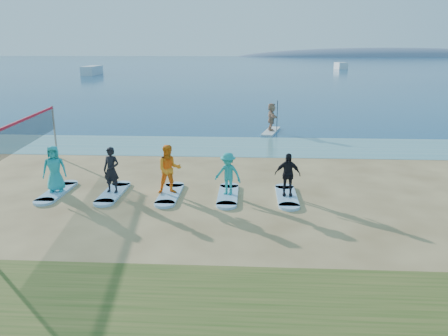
# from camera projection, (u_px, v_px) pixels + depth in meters

# --- Properties ---
(ground) EXTENTS (600.00, 600.00, 0.00)m
(ground) POSITION_uv_depth(u_px,v_px,m) (193.00, 219.00, 13.54)
(ground) COLOR tan
(ground) RESTS_ON ground
(shallow_water) EXTENTS (600.00, 600.00, 0.00)m
(shallow_water) POSITION_uv_depth(u_px,v_px,m) (218.00, 146.00, 23.64)
(shallow_water) COLOR teal
(shallow_water) RESTS_ON ground
(ocean) EXTENTS (600.00, 600.00, 0.00)m
(ocean) POSITION_uv_depth(u_px,v_px,m) (246.00, 62.00, 167.60)
(ocean) COLOR navy
(ocean) RESTS_ON ground
(island_ridge) EXTENTS (220.00, 56.00, 18.00)m
(island_ridge) POSITION_uv_depth(u_px,v_px,m) (387.00, 57.00, 297.11)
(island_ridge) COLOR slate
(island_ridge) RESTS_ON ground
(volleyball_net) EXTENTS (1.28, 9.01, 2.50)m
(volleyball_net) POSITION_uv_depth(u_px,v_px,m) (17.00, 137.00, 16.38)
(volleyball_net) COLOR gray
(volleyball_net) RESTS_ON ground
(paddleboard) EXTENTS (1.35, 3.08, 0.12)m
(paddleboard) POSITION_uv_depth(u_px,v_px,m) (271.00, 131.00, 27.52)
(paddleboard) COLOR silver
(paddleboard) RESTS_ON ground
(paddleboarder) EXTENTS (0.66, 1.64, 1.72)m
(paddleboarder) POSITION_uv_depth(u_px,v_px,m) (271.00, 117.00, 27.28)
(paddleboarder) COLOR tan
(paddleboarder) RESTS_ON paddleboard
(boat_offshore_a) EXTENTS (3.20, 9.29, 1.73)m
(boat_offshore_a) POSITION_uv_depth(u_px,v_px,m) (92.00, 75.00, 88.71)
(boat_offshore_a) COLOR silver
(boat_offshore_a) RESTS_ON ground
(boat_offshore_b) EXTENTS (2.66, 5.68, 1.67)m
(boat_offshore_b) POSITION_uv_depth(u_px,v_px,m) (341.00, 69.00, 113.94)
(boat_offshore_b) COLOR silver
(boat_offshore_b) RESTS_ON ground
(surfboard_0) EXTENTS (0.70, 2.20, 0.09)m
(surfboard_0) POSITION_uv_depth(u_px,v_px,m) (57.00, 192.00, 15.91)
(surfboard_0) COLOR #92C0E3
(surfboard_0) RESTS_ON ground
(student_0) EXTENTS (0.94, 0.74, 1.68)m
(student_0) POSITION_uv_depth(u_px,v_px,m) (54.00, 169.00, 15.68)
(student_0) COLOR teal
(student_0) RESTS_ON surfboard_0
(surfboard_1) EXTENTS (0.70, 2.20, 0.09)m
(surfboard_1) POSITION_uv_depth(u_px,v_px,m) (113.00, 193.00, 15.80)
(surfboard_1) COLOR #92C0E3
(surfboard_1) RESTS_ON ground
(student_1) EXTENTS (0.67, 0.51, 1.65)m
(student_1) POSITION_uv_depth(u_px,v_px,m) (111.00, 170.00, 15.57)
(student_1) COLOR black
(student_1) RESTS_ON surfboard_1
(surfboard_2) EXTENTS (0.70, 2.20, 0.09)m
(surfboard_2) POSITION_uv_depth(u_px,v_px,m) (170.00, 194.00, 15.68)
(surfboard_2) COLOR #92C0E3
(surfboard_2) RESTS_ON ground
(student_2) EXTENTS (1.01, 0.89, 1.76)m
(student_2) POSITION_uv_depth(u_px,v_px,m) (169.00, 169.00, 15.44)
(student_2) COLOR orange
(student_2) RESTS_ON surfboard_2
(surfboard_3) EXTENTS (0.70, 2.20, 0.09)m
(surfboard_3) POSITION_uv_depth(u_px,v_px,m) (228.00, 195.00, 15.56)
(surfboard_3) COLOR #92C0E3
(surfboard_3) RESTS_ON ground
(student_3) EXTENTS (1.11, 0.87, 1.51)m
(student_3) POSITION_uv_depth(u_px,v_px,m) (228.00, 174.00, 15.35)
(student_3) COLOR teal
(student_3) RESTS_ON surfboard_3
(surfboard_4) EXTENTS (0.70, 2.20, 0.09)m
(surfboard_4) POSITION_uv_depth(u_px,v_px,m) (287.00, 196.00, 15.45)
(surfboard_4) COLOR #92C0E3
(surfboard_4) RESTS_ON ground
(student_4) EXTENTS (0.90, 0.40, 1.53)m
(student_4) POSITION_uv_depth(u_px,v_px,m) (288.00, 174.00, 15.23)
(student_4) COLOR black
(student_4) RESTS_ON surfboard_4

